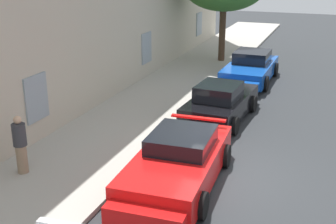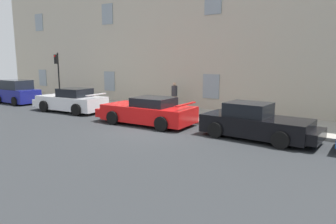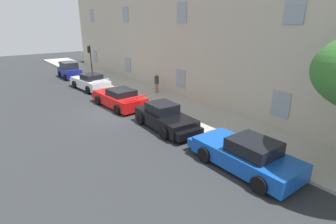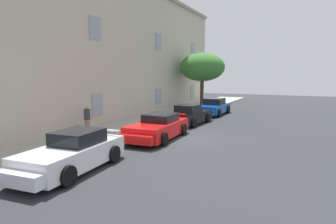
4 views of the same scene
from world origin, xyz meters
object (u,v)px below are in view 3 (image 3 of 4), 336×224
sportscar_yellow_flank (118,98)px  hatchback_parked (69,70)px  sportscar_white_middle (166,119)px  sportscar_tail_end (243,154)px  traffic_light (90,56)px  pedestrian_admiring (157,83)px  sportscar_red_lead (90,82)px

sportscar_yellow_flank → hatchback_parked: (-12.68, 0.46, 0.19)m
sportscar_white_middle → hatchback_parked: size_ratio=1.26×
sportscar_white_middle → sportscar_tail_end: (5.48, 0.02, 0.02)m
traffic_light → pedestrian_admiring: (8.41, 2.48, -1.60)m
sportscar_yellow_flank → traffic_light: bearing=169.5°
sportscar_red_lead → pedestrian_admiring: 6.65m
sportscar_red_lead → sportscar_white_middle: bearing=-0.3°
hatchback_parked → traffic_light: (3.29, 1.27, 1.79)m
hatchback_parked → traffic_light: bearing=21.2°
sportscar_yellow_flank → sportscar_white_middle: (5.73, 0.22, 0.00)m
sportscar_yellow_flank → sportscar_red_lead: bearing=177.5°
sportscar_yellow_flank → traffic_light: 9.76m
sportscar_yellow_flank → traffic_light: (-9.40, 1.73, 1.98)m
sportscar_red_lead → sportscar_yellow_flank: size_ratio=0.97×
sportscar_red_lead → sportscar_white_middle: size_ratio=1.06×
sportscar_tail_end → pedestrian_admiring: size_ratio=3.04×
sportscar_tail_end → hatchback_parked: (-23.90, 0.22, 0.17)m
hatchback_parked → pedestrian_admiring: bearing=17.8°
sportscar_red_lead → pedestrian_admiring: pedestrian_admiring is taller
traffic_light → sportscar_yellow_flank: bearing=-10.5°
sportscar_red_lead → pedestrian_admiring: (5.35, 3.94, 0.35)m
sportscar_yellow_flank → sportscar_white_middle: bearing=2.2°
hatchback_parked → pedestrian_admiring: (11.70, 3.75, 0.19)m
traffic_light → sportscar_white_middle: bearing=-5.7°
sportscar_red_lead → sportscar_yellow_flank: sportscar_red_lead is taller
sportscar_yellow_flank → sportscar_tail_end: bearing=1.2°
sportscar_red_lead → hatchback_parked: (-6.35, 0.19, 0.16)m
sportscar_red_lead → sportscar_tail_end: sportscar_red_lead is taller
sportscar_yellow_flank → traffic_light: traffic_light is taller
sportscar_tail_end → pedestrian_admiring: 12.83m
sportscar_yellow_flank → sportscar_tail_end: sportscar_tail_end is taller
pedestrian_admiring → sportscar_tail_end: bearing=-18.0°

